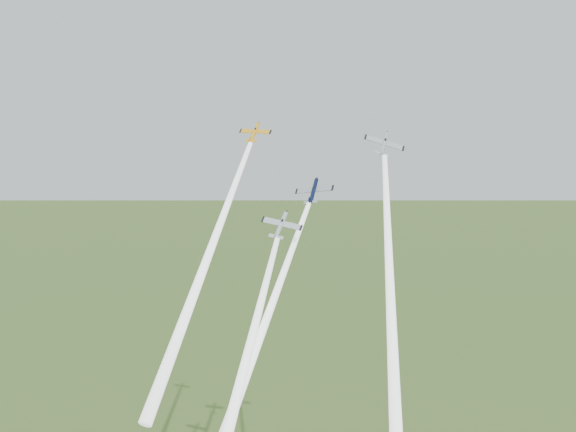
{
  "coord_description": "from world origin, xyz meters",
  "views": [
    {
      "loc": [
        44.48,
        -132.17,
        109.72
      ],
      "look_at": [
        0.0,
        -6.0,
        92.0
      ],
      "focal_mm": 45.0,
      "sensor_mm": 36.0,
      "label": 1
    }
  ],
  "objects": [
    {
      "name": "plane_yellow",
      "position": [
        -11.5,
        5.96,
        107.32
      ],
      "size": [
        6.97,
        5.9,
        5.64
      ],
      "primitive_type": null,
      "rotation": [
        0.74,
        0.04,
        0.02
      ],
      "color": "#EEA414"
    },
    {
      "name": "smoke_trail_yellow",
      "position": [
        -10.99,
        -18.87,
        84.65
      ],
      "size": [
        3.13,
        46.44,
        42.63
      ],
      "primitive_type": null,
      "rotation": [
        -0.83,
        0.0,
        0.02
      ],
      "color": "white"
    },
    {
      "name": "plane_navy",
      "position": [
        2.26,
        2.7,
        95.96
      ],
      "size": [
        8.44,
        7.32,
        7.29
      ],
      "primitive_type": null,
      "rotation": [
        0.74,
        -0.13,
        -0.07
      ],
      "color": "black"
    },
    {
      "name": "smoke_trail_navy",
      "position": [
        0.51,
        -23.5,
        71.98
      ],
      "size": [
        5.45,
        49.31,
        45.25
      ],
      "primitive_type": null,
      "rotation": [
        -0.83,
        0.0,
        -0.07
      ],
      "color": "white"
    },
    {
      "name": "plane_silver_right",
      "position": [
        16.66,
        0.47,
        105.42
      ],
      "size": [
        7.58,
        8.45,
        8.01
      ],
      "primitive_type": null,
      "rotation": [
        0.74,
        0.29,
        0.26
      ],
      "color": "#B6BFC6"
    },
    {
      "name": "smoke_trail_silver_right",
      "position": [
        24.1,
        -27.27,
        79.2
      ],
      "size": [
        16.13,
        52.89,
        49.73
      ],
      "primitive_type": null,
      "rotation": [
        -0.83,
        0.0,
        0.26
      ],
      "color": "white"
    },
    {
      "name": "plane_silver_low",
      "position": [
        0.35,
        -10.9,
        90.94
      ],
      "size": [
        8.2,
        7.01,
        7.27
      ],
      "primitive_type": null,
      "rotation": [
        0.74,
        0.18,
        0.08
      ],
      "color": "silver"
    },
    {
      "name": "smoke_trail_silver_low",
      "position": [
        1.96,
        -32.05,
        71.58
      ],
      "size": [
        5.13,
        39.2,
        36.01
      ],
      "primitive_type": null,
      "rotation": [
        -0.83,
        0.0,
        0.08
      ],
      "color": "white"
    }
  ]
}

